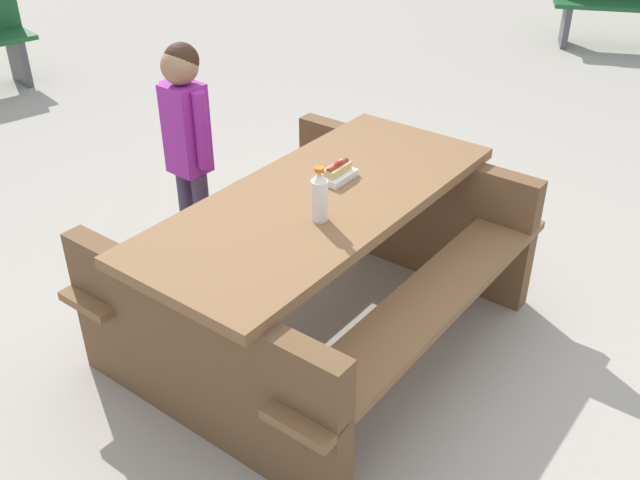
{
  "coord_description": "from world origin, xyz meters",
  "views": [
    {
      "loc": [
        -2.36,
        -1.39,
        2.22
      ],
      "look_at": [
        0.0,
        0.0,
        0.52
      ],
      "focal_mm": 40.35,
      "sensor_mm": 36.0,
      "label": 1
    }
  ],
  "objects_px": {
    "soda_bottle": "(319,196)",
    "park_bench_near": "(631,2)",
    "hotdog_tray": "(337,173)",
    "child_in_coat": "(187,130)",
    "picnic_table": "(320,255)"
  },
  "relations": [
    {
      "from": "picnic_table",
      "to": "hotdog_tray",
      "type": "relative_size",
      "value": 10.26
    },
    {
      "from": "child_in_coat",
      "to": "soda_bottle",
      "type": "bearing_deg",
      "value": -111.18
    },
    {
      "from": "picnic_table",
      "to": "park_bench_near",
      "type": "bearing_deg",
      "value": -3.27
    },
    {
      "from": "soda_bottle",
      "to": "park_bench_near",
      "type": "xyz_separation_m",
      "value": [
        5.81,
        -0.22,
        -0.41
      ]
    },
    {
      "from": "picnic_table",
      "to": "park_bench_near",
      "type": "relative_size",
      "value": 1.26
    },
    {
      "from": "soda_bottle",
      "to": "park_bench_near",
      "type": "bearing_deg",
      "value": -2.17
    },
    {
      "from": "picnic_table",
      "to": "soda_bottle",
      "type": "xyz_separation_m",
      "value": [
        -0.18,
        -0.1,
        0.41
      ]
    },
    {
      "from": "child_in_coat",
      "to": "park_bench_near",
      "type": "distance_m",
      "value": 5.57
    },
    {
      "from": "soda_bottle",
      "to": "hotdog_tray",
      "type": "bearing_deg",
      "value": 17.94
    },
    {
      "from": "picnic_table",
      "to": "child_in_coat",
      "type": "distance_m",
      "value": 1.0
    },
    {
      "from": "picnic_table",
      "to": "child_in_coat",
      "type": "height_order",
      "value": "child_in_coat"
    },
    {
      "from": "soda_bottle",
      "to": "hotdog_tray",
      "type": "distance_m",
      "value": 0.38
    },
    {
      "from": "soda_bottle",
      "to": "child_in_coat",
      "type": "bearing_deg",
      "value": 68.82
    },
    {
      "from": "hotdog_tray",
      "to": "child_in_coat",
      "type": "bearing_deg",
      "value": 87.51
    },
    {
      "from": "hotdog_tray",
      "to": "park_bench_near",
      "type": "relative_size",
      "value": 0.12
    }
  ]
}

